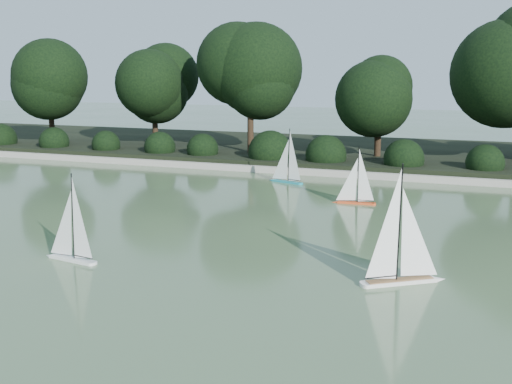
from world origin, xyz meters
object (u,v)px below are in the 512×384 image
at_px(sailboat_orange, 353,194).
at_px(sailboat_teal, 284,173).
at_px(sailboat_white_b, 407,264).
at_px(race_buoy, 64,256).
at_px(sailboat_white_a, 68,246).

xyz_separation_m(sailboat_orange, sailboat_teal, (-2.27, 2.04, 0.02)).
distance_m(sailboat_white_b, sailboat_orange, 5.37).
bearing_deg(race_buoy, sailboat_white_a, -36.30).
xyz_separation_m(sailboat_white_b, sailboat_teal, (-4.15, 7.07, -0.04)).
bearing_deg(sailboat_orange, sailboat_white_a, -119.12).
height_order(sailboat_white_b, sailboat_teal, sailboat_white_b).
distance_m(sailboat_orange, sailboat_teal, 3.05).
distance_m(sailboat_teal, race_buoy, 7.78).
bearing_deg(sailboat_teal, race_buoy, -98.70).
bearing_deg(sailboat_white_b, sailboat_orange, 110.44).
bearing_deg(race_buoy, sailboat_white_b, 6.68).
xyz_separation_m(sailboat_white_a, sailboat_orange, (3.24, 5.81, -0.02)).
xyz_separation_m(sailboat_teal, race_buoy, (-1.18, -7.69, -0.24)).
bearing_deg(sailboat_white_a, sailboat_white_b, 8.68).
relative_size(sailboat_white_b, sailboat_teal, 1.20).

